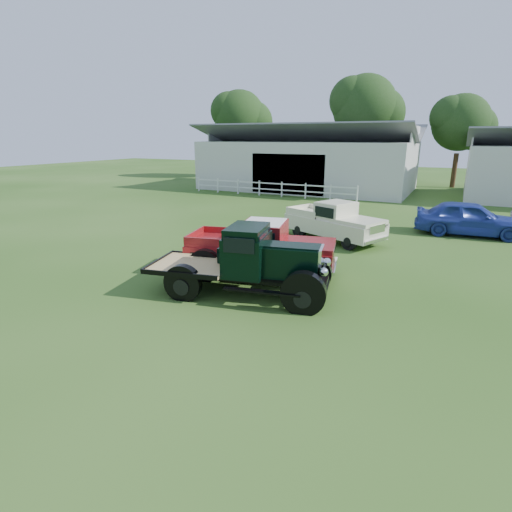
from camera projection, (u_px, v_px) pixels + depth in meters
The scene contains 10 objects.
ground at pixel (232, 299), 11.86m from camera, with size 120.00×120.00×0.00m, color #214710.
shed_left at pixel (308, 158), 36.30m from camera, with size 18.80×10.20×5.60m, color silver, non-canonical shape.
fence_rail at pixel (270, 189), 32.24m from camera, with size 14.20×0.16×1.20m, color white, non-canonical shape.
tree_a at pixel (240, 131), 46.33m from camera, with size 6.30×6.30×10.50m, color black, non-canonical shape.
tree_b at pixel (363, 125), 40.99m from camera, with size 6.90×6.90×11.50m, color black, non-canonical shape.
tree_c at pixel (459, 138), 36.61m from camera, with size 5.40×5.40×9.00m, color black, non-canonical shape.
vintage_flatbed at pixel (244, 261), 11.91m from camera, with size 5.42×2.15×2.15m, color black, non-canonical shape.
red_pickup at pixel (261, 248), 13.79m from camera, with size 5.20×2.00×1.90m, color maroon, non-canonical shape.
white_pickup at pixel (334, 222), 18.36m from camera, with size 4.83×1.87×1.77m, color beige, non-canonical shape.
misc_car_blue at pixel (469, 218), 19.34m from camera, with size 1.98×4.92×1.68m, color #263A98.
Camera 1 is at (5.60, -9.48, 4.64)m, focal length 28.00 mm.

